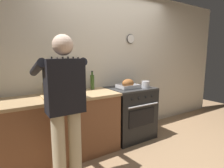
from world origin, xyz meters
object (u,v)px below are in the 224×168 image
saucepan (146,85)px  bottle_vinegar (45,88)px  stove (130,112)px  person_cook (65,103)px  bottle_soy_sauce (70,86)px  bottle_olive_oil (92,82)px  bottle_cooking_oil (59,88)px  roasting_pan (128,84)px  cutting_board (56,96)px

saucepan → bottle_vinegar: 1.61m
stove → person_cook: 1.56m
person_cook → bottle_soy_sauce: size_ratio=7.10×
bottle_olive_oil → bottle_cooking_oil: bearing=-167.8°
person_cook → roasting_pan: size_ratio=4.72×
bottle_olive_oil → stove: bearing=-17.7°
saucepan → bottle_soy_sauce: size_ratio=0.58×
person_cook → bottle_vinegar: person_cook is taller
bottle_vinegar → cutting_board: bearing=-66.0°
stove → saucepan: 0.57m
roasting_pan → bottle_olive_oil: bottle_olive_oil is taller
person_cook → bottle_soy_sauce: person_cook is taller
person_cook → cutting_board: size_ratio=4.61×
person_cook → bottle_vinegar: 0.78m
bottle_soy_sauce → roasting_pan: bearing=-12.8°
person_cook → saucepan: size_ratio=12.32×
stove → cutting_board: 1.37m
bottle_cooking_oil → bottle_olive_oil: 0.59m
roasting_pan → saucepan: 0.30m
bottle_cooking_oil → bottle_olive_oil: bottle_olive_oil is taller
saucepan → bottle_vinegar: bottle_vinegar is taller
person_cook → cutting_board: 0.58m
person_cook → cutting_board: bearing=-19.6°
stove → roasting_pan: size_ratio=2.56×
roasting_pan → cutting_board: 1.20m
person_cook → bottle_cooking_oil: 0.70m
stove → bottle_vinegar: bearing=172.8°
stove → saucepan: size_ratio=6.68×
bottle_cooking_oil → person_cook: bearing=-101.8°
bottle_soy_sauce → person_cook: bearing=-112.9°
person_cook → cutting_board: person_cook is taller
person_cook → bottle_olive_oil: (0.72, 0.81, 0.07)m
roasting_pan → bottle_olive_oil: bearing=155.2°
roasting_pan → cutting_board: bearing=179.1°
stove → bottle_cooking_oil: bottle_cooking_oil is taller
stove → bottle_vinegar: bottle_vinegar is taller
person_cook → bottle_olive_oil: 1.08m
stove → bottle_olive_oil: 0.88m
cutting_board → bottle_cooking_oil: size_ratio=1.49×
person_cook → saucepan: person_cook is taller
roasting_pan → bottle_cooking_oil: bottle_cooking_oil is taller
bottle_olive_oil → bottle_soy_sauce: bearing=-174.6°
person_cook → bottle_cooking_oil: person_cook is taller
cutting_board → bottle_olive_oil: bottle_olive_oil is taller
saucepan → roasting_pan: bearing=154.9°
saucepan → cutting_board: size_ratio=0.37×
bottle_soy_sauce → bottle_cooking_oil: (-0.18, -0.09, 0.00)m
stove → bottle_soy_sauce: bottle_soy_sauce is taller
bottle_cooking_oil → cutting_board: bearing=-127.7°
stove → cutting_board: (-1.29, -0.03, 0.46)m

